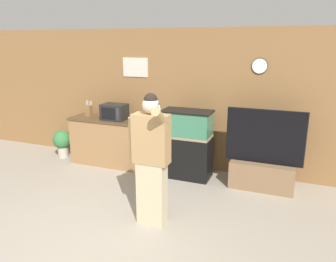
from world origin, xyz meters
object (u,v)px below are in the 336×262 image
at_px(knife_block, 89,110).
at_px(person_standing, 151,158).
at_px(potted_plant, 62,141).
at_px(microwave, 114,112).
at_px(counter_island, 110,141).
at_px(aquarium_on_stand, 187,144).
at_px(tv_on_stand, 262,166).

xyz_separation_m(knife_block, person_standing, (2.15, -1.74, -0.12)).
xyz_separation_m(person_standing, potted_plant, (-2.80, 1.67, -0.58)).
bearing_deg(microwave, person_standing, -47.79).
height_order(counter_island, aquarium_on_stand, aquarium_on_stand).
xyz_separation_m(counter_island, knife_block, (-0.48, 0.04, 0.57)).
relative_size(microwave, person_standing, 0.26).
relative_size(counter_island, microwave, 3.39).
height_order(knife_block, potted_plant, knife_block).
distance_m(knife_block, aquarium_on_stand, 2.13).
bearing_deg(counter_island, aquarium_on_stand, -1.60).
height_order(microwave, knife_block, knife_block).
distance_m(counter_island, microwave, 0.63).
height_order(counter_island, person_standing, person_standing).
xyz_separation_m(microwave, tv_on_stand, (2.77, -0.05, -0.68)).
distance_m(counter_island, person_standing, 2.42).
bearing_deg(tv_on_stand, knife_block, 178.11).
xyz_separation_m(knife_block, tv_on_stand, (3.41, -0.11, -0.65)).
relative_size(counter_island, aquarium_on_stand, 1.28).
distance_m(counter_island, tv_on_stand, 2.93).
distance_m(aquarium_on_stand, tv_on_stand, 1.33).
height_order(microwave, potted_plant, microwave).
bearing_deg(tv_on_stand, aquarium_on_stand, 178.91).
xyz_separation_m(tv_on_stand, potted_plant, (-4.06, 0.04, -0.05)).
distance_m(microwave, aquarium_on_stand, 1.53).
relative_size(microwave, aquarium_on_stand, 0.38).
relative_size(knife_block, aquarium_on_stand, 0.26).
distance_m(knife_block, tv_on_stand, 3.47).
bearing_deg(knife_block, aquarium_on_stand, -2.39).
bearing_deg(potted_plant, microwave, 0.37).
distance_m(tv_on_stand, potted_plant, 4.06).
xyz_separation_m(aquarium_on_stand, person_standing, (0.06, -1.65, 0.30)).
relative_size(counter_island, person_standing, 0.89).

